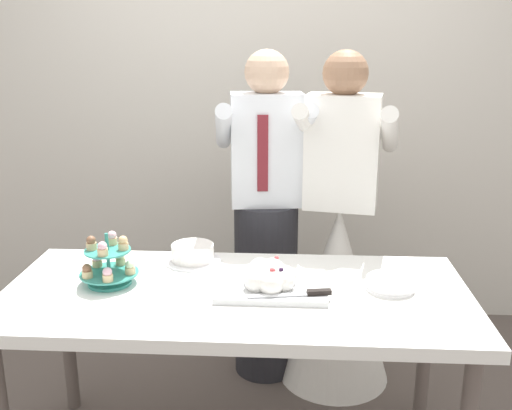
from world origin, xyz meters
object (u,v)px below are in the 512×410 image
(cupcake_stand, at_px, (109,264))
(round_cake, at_px, (193,254))
(plate_stack, at_px, (390,283))
(person_groom, at_px, (266,236))
(person_bride, at_px, (337,272))
(dessert_table, at_px, (236,308))
(main_cake_tray, at_px, (271,279))

(cupcake_stand, distance_m, round_cake, 0.38)
(plate_stack, relative_size, person_groom, 0.12)
(round_cake, height_order, person_bride, person_bride)
(dessert_table, xyz_separation_m, person_bride, (0.45, 0.67, -0.12))
(dessert_table, bearing_deg, plate_stack, 4.78)
(dessert_table, distance_m, cupcake_stand, 0.53)
(plate_stack, relative_size, round_cake, 0.81)
(dessert_table, bearing_deg, round_cake, 127.22)
(round_cake, bearing_deg, person_bride, 30.43)
(main_cake_tray, height_order, round_cake, main_cake_tray)
(dessert_table, height_order, person_bride, person_bride)
(person_groom, bearing_deg, dessert_table, -96.76)
(cupcake_stand, bearing_deg, plate_stack, 0.90)
(dessert_table, height_order, person_groom, person_groom)
(dessert_table, relative_size, round_cake, 7.50)
(plate_stack, height_order, person_bride, person_bride)
(person_groom, bearing_deg, cupcake_stand, -130.79)
(dessert_table, xyz_separation_m, cupcake_stand, (-0.50, 0.03, 0.16))
(person_bride, bearing_deg, round_cake, -149.57)
(main_cake_tray, bearing_deg, person_groom, 93.98)
(cupcake_stand, relative_size, person_bride, 0.14)
(dessert_table, height_order, plate_stack, plate_stack)
(round_cake, xyz_separation_m, person_bride, (0.66, 0.39, -0.23))
(cupcake_stand, height_order, main_cake_tray, cupcake_stand)
(cupcake_stand, relative_size, round_cake, 0.96)
(person_bride, bearing_deg, cupcake_stand, -146.24)
(dessert_table, xyz_separation_m, person_groom, (0.08, 0.71, 0.05))
(main_cake_tray, relative_size, round_cake, 1.81)
(cupcake_stand, xyz_separation_m, round_cake, (0.29, 0.25, -0.05))
(cupcake_stand, distance_m, plate_stack, 1.10)
(dessert_table, xyz_separation_m, plate_stack, (0.60, 0.05, 0.10))
(round_cake, relative_size, person_groom, 0.14)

